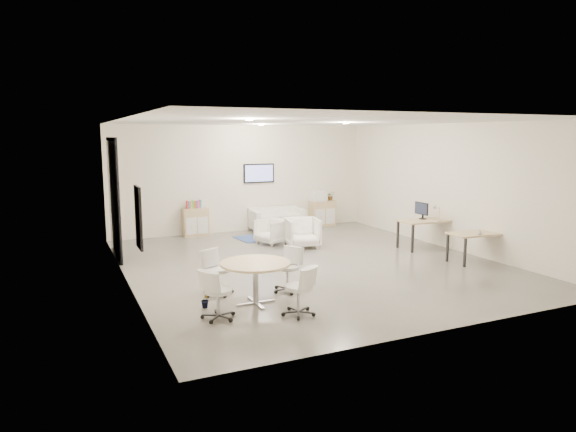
% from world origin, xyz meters
% --- Properties ---
extents(room_shell, '(9.60, 10.60, 4.80)m').
position_xyz_m(room_shell, '(0.00, 0.00, 1.60)').
color(room_shell, '#5C5954').
rests_on(room_shell, ground).
extents(glass_door, '(0.09, 1.90, 2.85)m').
position_xyz_m(glass_door, '(-3.95, 2.51, 1.50)').
color(glass_door, black).
rests_on(glass_door, room_shell).
extents(artwork, '(0.05, 0.54, 1.04)m').
position_xyz_m(artwork, '(-3.97, -1.60, 1.55)').
color(artwork, black).
rests_on(artwork, room_shell).
extents(wall_tv, '(0.98, 0.06, 0.58)m').
position_xyz_m(wall_tv, '(0.50, 4.46, 1.75)').
color(wall_tv, black).
rests_on(wall_tv, room_shell).
extents(ceiling_spots, '(3.14, 4.14, 0.03)m').
position_xyz_m(ceiling_spots, '(-0.20, 0.83, 3.18)').
color(ceiling_spots, '#FFEAC6').
rests_on(ceiling_spots, room_shell).
extents(sideboard_left, '(0.72, 0.38, 0.81)m').
position_xyz_m(sideboard_left, '(-1.55, 4.29, 0.40)').
color(sideboard_left, tan).
rests_on(sideboard_left, room_shell).
extents(sideboard_right, '(0.81, 0.40, 0.81)m').
position_xyz_m(sideboard_right, '(2.62, 4.28, 0.41)').
color(sideboard_right, tan).
rests_on(sideboard_right, room_shell).
extents(books, '(0.42, 0.14, 0.22)m').
position_xyz_m(books, '(-1.59, 4.29, 0.92)').
color(books, red).
rests_on(books, sideboard_left).
extents(printer, '(0.51, 0.43, 0.35)m').
position_xyz_m(printer, '(2.45, 4.28, 0.98)').
color(printer, white).
rests_on(printer, sideboard_right).
extents(loveseat, '(1.64, 0.87, 0.60)m').
position_xyz_m(loveseat, '(0.92, 4.09, 0.33)').
color(loveseat, white).
rests_on(loveseat, room_shell).
extents(blue_rug, '(1.62, 1.16, 0.01)m').
position_xyz_m(blue_rug, '(0.15, 3.23, 0.01)').
color(blue_rug, '#2F4A8F').
rests_on(blue_rug, room_shell).
extents(armchair_left, '(0.87, 0.90, 0.73)m').
position_xyz_m(armchair_left, '(0.04, 2.37, 0.36)').
color(armchair_left, white).
rests_on(armchair_left, room_shell).
extents(armchair_right, '(0.96, 0.92, 0.84)m').
position_xyz_m(armchair_right, '(0.61, 1.61, 0.42)').
color(armchair_right, white).
rests_on(armchair_right, room_shell).
extents(desk_rear, '(1.44, 0.76, 0.74)m').
position_xyz_m(desk_rear, '(3.48, 0.22, 0.66)').
color(desk_rear, tan).
rests_on(desk_rear, room_shell).
extents(desk_front, '(1.35, 0.76, 0.68)m').
position_xyz_m(desk_front, '(3.57, -1.45, 0.61)').
color(desk_front, tan).
rests_on(desk_front, room_shell).
extents(monitor, '(0.20, 0.50, 0.44)m').
position_xyz_m(monitor, '(3.44, 0.37, 0.97)').
color(monitor, black).
rests_on(monitor, desk_rear).
extents(round_table, '(1.21, 1.21, 0.74)m').
position_xyz_m(round_table, '(-2.15, -2.18, 0.66)').
color(round_table, tan).
rests_on(round_table, room_shell).
extents(meeting_chairs, '(2.38, 2.38, 0.82)m').
position_xyz_m(meeting_chairs, '(-2.15, -2.18, 0.41)').
color(meeting_chairs, white).
rests_on(meeting_chairs, room_shell).
extents(plant_cabinet, '(0.28, 0.31, 0.22)m').
position_xyz_m(plant_cabinet, '(2.92, 4.28, 0.93)').
color(plant_cabinet, '#3F7F3F').
rests_on(plant_cabinet, sideboard_right).
extents(plant_floor, '(0.21, 0.31, 0.13)m').
position_xyz_m(plant_floor, '(-2.99, -2.02, 0.06)').
color(plant_floor, '#3F7F3F').
rests_on(plant_floor, room_shell).
extents(cup, '(0.12, 0.09, 0.12)m').
position_xyz_m(cup, '(3.46, -1.64, 0.74)').
color(cup, white).
rests_on(cup, desk_front).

